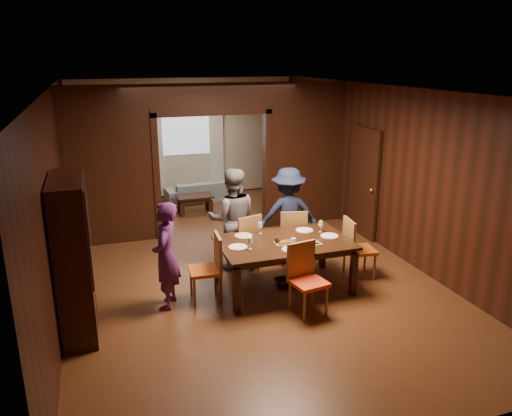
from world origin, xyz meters
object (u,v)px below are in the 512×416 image
object	(u,v)px
sofa	(201,191)
coffee_table	(195,204)
person_purple	(166,256)
chair_near	(309,280)
chair_left	(205,268)
chair_far_l	(243,242)
chair_right	(360,248)
person_grey	(232,219)
dining_table	(284,265)
chair_far_r	(292,236)
person_navy	(288,214)
hutch	(74,257)

from	to	relation	value
sofa	coffee_table	world-z (taller)	sofa
person_purple	chair_near	size ratio (longest dim) A/B	1.57
chair_left	chair_far_l	bearing A→B (deg)	139.40
chair_right	sofa	bearing A→B (deg)	22.56
person_purple	chair_far_l	bearing A→B (deg)	141.95
person_grey	dining_table	distance (m)	1.21
chair_far_r	chair_near	xyz separation A→B (m)	(-0.44, -1.68, 0.00)
person_grey	chair_far_l	xyz separation A→B (m)	(0.13, -0.14, -0.36)
sofa	person_navy	bearing A→B (deg)	96.07
hutch	chair_near	bearing A→B (deg)	-10.18
coffee_table	chair_far_r	size ratio (longest dim) A/B	0.82
person_purple	sofa	world-z (taller)	person_purple
person_navy	chair_far_r	distance (m)	0.37
person_navy	coffee_table	bearing A→B (deg)	-63.94
chair_far_r	chair_left	bearing A→B (deg)	40.74
coffee_table	hutch	xyz separation A→B (m)	(-2.41, -4.45, 0.80)
person_purple	dining_table	xyz separation A→B (m)	(1.75, 0.02, -0.38)
coffee_table	chair_far_l	distance (m)	3.33
person_grey	sofa	distance (m)	4.13
sofa	coffee_table	size ratio (longest dim) A/B	2.11
chair_left	chair_far_l	xyz separation A→B (m)	(0.82, 0.84, 0.00)
person_purple	person_navy	world-z (taller)	person_navy
person_grey	chair_far_r	size ratio (longest dim) A/B	1.74
sofa	chair_far_r	bearing A→B (deg)	95.70
chair_far_r	hutch	distance (m)	3.62
coffee_table	chair_near	world-z (taller)	chair_near
person_purple	person_grey	bearing A→B (deg)	148.85
person_navy	chair_near	bearing A→B (deg)	85.25
coffee_table	hutch	world-z (taller)	hutch
chair_left	dining_table	bearing A→B (deg)	93.20
person_purple	chair_right	bearing A→B (deg)	110.00
chair_left	chair_far_l	world-z (taller)	same
coffee_table	chair_far_r	world-z (taller)	chair_far_r
dining_table	hutch	bearing A→B (deg)	-174.41
person_purple	hutch	bearing A→B (deg)	-57.61
person_grey	person_navy	xyz separation A→B (m)	(1.00, 0.05, -0.04)
person_navy	chair_far_l	bearing A→B (deg)	21.44
sofa	chair_far_l	world-z (taller)	chair_far_l
chair_right	chair_far_r	distance (m)	1.18
chair_left	chair_far_l	size ratio (longest dim) A/B	1.00
sofa	chair_left	world-z (taller)	chair_left
person_purple	hutch	xyz separation A→B (m)	(-1.16, -0.27, 0.24)
person_purple	coffee_table	xyz separation A→B (m)	(1.24, 4.18, -0.56)
person_grey	dining_table	world-z (taller)	person_grey
person_navy	hutch	size ratio (longest dim) A/B	0.81
chair_far_l	hutch	size ratio (longest dim) A/B	0.48
chair_far_l	chair_far_r	distance (m)	0.87
chair_right	hutch	distance (m)	4.24
chair_near	hutch	distance (m)	3.04
person_navy	chair_near	world-z (taller)	person_navy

